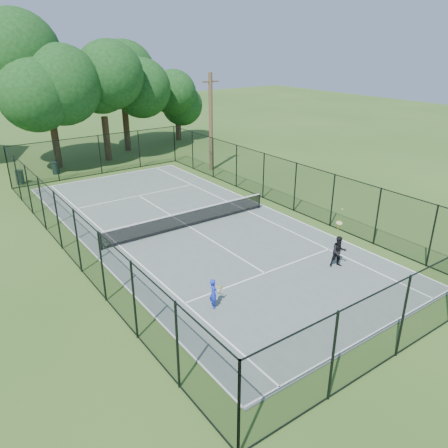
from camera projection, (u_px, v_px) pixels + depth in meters
ground at (189, 228)px, 24.06m from camera, size 120.00×120.00×0.00m
tennis_court at (189, 227)px, 24.05m from camera, size 11.00×24.00×0.06m
tennis_net at (189, 218)px, 23.84m from camera, size 10.08×0.08×0.95m
fence at (189, 202)px, 23.48m from camera, size 13.10×26.10×3.00m
tree_near_left at (47, 83)px, 33.06m from camera, size 8.14×8.14×10.62m
tree_near_mid at (102, 96)px, 35.74m from camera, size 6.58×6.58×8.61m
tree_near_right at (123, 92)px, 38.99m from camera, size 6.07×6.07×8.37m
tree_far_right at (177, 103)px, 44.04m from camera, size 4.51×4.51×5.96m
trash_bin_left at (20, 177)px, 31.21m from camera, size 0.58×0.58×1.02m
trash_bin_right at (56, 168)px, 33.60m from camera, size 0.58×0.58×0.97m
utility_pole at (211, 122)px, 33.38m from camera, size 1.40×0.30×7.39m
player_blue at (214, 293)px, 16.58m from camera, size 0.80×0.52×1.21m
player_black at (339, 252)px, 19.56m from camera, size 0.98×0.92×2.55m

